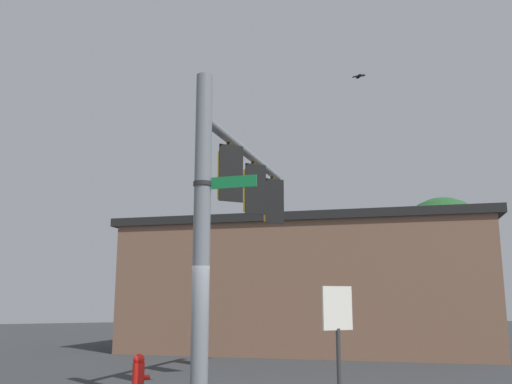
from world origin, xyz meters
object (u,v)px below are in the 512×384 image
traffic_light_mid_outer (272,202)px  bird_flying (359,76)px  historical_marker (338,328)px  street_name_sign (214,183)px  fire_hydrant (139,375)px  traffic_light_mid_inner (252,190)px  traffic_light_nearest_pole (228,175)px

traffic_light_mid_outer → bird_flying: 4.13m
historical_marker → traffic_light_mid_outer: bearing=76.5°
street_name_sign → fire_hydrant: bearing=111.2°
traffic_light_mid_inner → historical_marker: size_ratio=0.62×
traffic_light_nearest_pole → bird_flying: (4.10, 0.79, 3.28)m
traffic_light_nearest_pole → traffic_light_mid_outer: same height
traffic_light_nearest_pole → fire_hydrant: (-1.54, 0.84, -4.10)m
traffic_light_nearest_pole → traffic_light_mid_outer: (2.36, 2.58, 0.00)m
traffic_light_nearest_pole → traffic_light_mid_inner: 1.75m
traffic_light_nearest_pole → historical_marker: size_ratio=0.62×
street_name_sign → historical_marker: size_ratio=0.46×
traffic_light_mid_outer → street_name_sign: (-3.11, -3.77, -0.49)m
street_name_sign → bird_flying: size_ratio=2.62×
traffic_light_mid_inner → historical_marker: bearing=-89.6°
traffic_light_mid_outer → bird_flying: bird_flying is taller
traffic_light_mid_inner → street_name_sign: size_ratio=1.35×
traffic_light_nearest_pole → street_name_sign: traffic_light_nearest_pole is taller
fire_hydrant → traffic_light_mid_outer: bearing=24.0°
traffic_light_mid_outer → historical_marker: (-1.16, -4.82, -3.11)m
street_name_sign → traffic_light_nearest_pole: bearing=57.6°
street_name_sign → traffic_light_mid_inner: bearing=52.1°
traffic_light_mid_inner → bird_flying: bird_flying is taller
street_name_sign → historical_marker: street_name_sign is taller
traffic_light_mid_inner → bird_flying: size_ratio=3.53×
traffic_light_mid_outer → street_name_sign: traffic_light_mid_outer is taller
traffic_light_nearest_pole → fire_hydrant: size_ratio=1.59×
traffic_light_mid_inner → bird_flying: (2.92, -0.50, 3.28)m
traffic_light_nearest_pole → bird_flying: 5.31m
traffic_light_nearest_pole → historical_marker: bearing=-61.9°
traffic_light_mid_outer → traffic_light_nearest_pole: bearing=-132.4°
traffic_light_mid_inner → street_name_sign: bearing=-127.9°
bird_flying → fire_hydrant: size_ratio=0.45×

